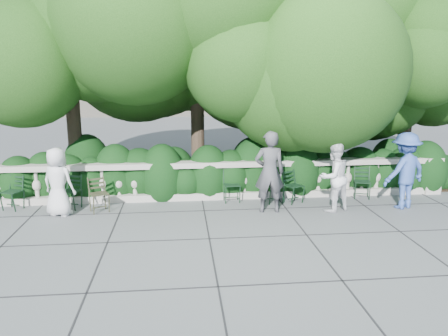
{
  "coord_description": "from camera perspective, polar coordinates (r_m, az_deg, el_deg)",
  "views": [
    {
      "loc": [
        -1.04,
        -9.2,
        3.29
      ],
      "look_at": [
        0.0,
        1.0,
        1.0
      ],
      "focal_mm": 35.0,
      "sensor_mm": 36.0,
      "label": 1
    }
  ],
  "objects": [
    {
      "name": "chair_f",
      "position": [
        11.11,
        6.81,
        -4.73
      ],
      "size": [
        0.53,
        0.56,
        0.84
      ],
      "primitive_type": null,
      "rotation": [
        0.0,
        0.0,
        0.21
      ],
      "color": "black",
      "rests_on": "ground"
    },
    {
      "name": "person_woman_grey",
      "position": [
        10.27,
        5.96,
        -0.52
      ],
      "size": [
        0.73,
        0.49,
        1.94
      ],
      "primitive_type": "imported",
      "rotation": [
        0.0,
        0.0,
        3.1
      ],
      "color": "#444449",
      "rests_on": "ground"
    },
    {
      "name": "person_casual_man",
      "position": [
        10.65,
        14.12,
        -1.12
      ],
      "size": [
        1.0,
        0.91,
        1.67
      ],
      "primitive_type": "imported",
      "rotation": [
        0.0,
        0.0,
        3.56
      ],
      "color": "white",
      "rests_on": "ground"
    },
    {
      "name": "person_older_blue",
      "position": [
        11.41,
        22.54,
        -0.32
      ],
      "size": [
        1.37,
        1.06,
        1.86
      ],
      "primitive_type": "imported",
      "rotation": [
        0.0,
        0.0,
        3.49
      ],
      "color": "#3756A5",
      "rests_on": "ground"
    },
    {
      "name": "chair_b",
      "position": [
        11.21,
        -19.64,
        -5.23
      ],
      "size": [
        0.58,
        0.6,
        0.84
      ],
      "primitive_type": null,
      "rotation": [
        0.0,
        0.0,
        -0.34
      ],
      "color": "black",
      "rests_on": "ground"
    },
    {
      "name": "chair_c",
      "position": [
        11.1,
        1.13,
        -4.64
      ],
      "size": [
        0.46,
        0.5,
        0.84
      ],
      "primitive_type": null,
      "rotation": [
        0.0,
        0.0,
        0.04
      ],
      "color": "black",
      "rests_on": "ground"
    },
    {
      "name": "shrub_hedge",
      "position": [
        12.67,
        -0.92,
        -2.45
      ],
      "size": [
        15.0,
        2.6,
        1.7
      ],
      "primitive_type": null,
      "color": "black",
      "rests_on": "ground"
    },
    {
      "name": "ground",
      "position": [
        9.82,
        0.59,
        -6.98
      ],
      "size": [
        90.0,
        90.0,
        0.0
      ],
      "primitive_type": "plane",
      "color": "#54585C",
      "rests_on": "ground"
    },
    {
      "name": "balustrade",
      "position": [
        11.39,
        -0.41,
        -1.65
      ],
      "size": [
        12.0,
        0.44,
        1.0
      ],
      "color": "#9E998E",
      "rests_on": "ground"
    },
    {
      "name": "chair_d",
      "position": [
        11.2,
        9.51,
        -4.66
      ],
      "size": [
        0.61,
        0.63,
        0.84
      ],
      "primitive_type": null,
      "rotation": [
        0.0,
        0.0,
        0.48
      ],
      "color": "black",
      "rests_on": "ground"
    },
    {
      "name": "chair_e",
      "position": [
        11.97,
        17.55,
        -3.96
      ],
      "size": [
        0.56,
        0.58,
        0.84
      ],
      "primitive_type": null,
      "rotation": [
        0.0,
        0.0,
        -0.28
      ],
      "color": "black",
      "rests_on": "ground"
    },
    {
      "name": "person_businessman",
      "position": [
        10.7,
        -20.87,
        -1.71
      ],
      "size": [
        0.92,
        0.77,
        1.6
      ],
      "primitive_type": "imported",
      "rotation": [
        0.0,
        0.0,
        2.74
      ],
      "color": "silver",
      "rests_on": "ground"
    },
    {
      "name": "chair_weathered",
      "position": [
        10.73,
        -15.68,
        -5.74
      ],
      "size": [
        0.6,
        0.62,
        0.84
      ],
      "primitive_type": null,
      "rotation": [
        0.0,
        0.0,
        0.44
      ],
      "color": "black",
      "rests_on": "ground"
    },
    {
      "name": "chair_a",
      "position": [
        11.69,
        -26.24,
        -5.09
      ],
      "size": [
        0.59,
        0.61,
        0.84
      ],
      "primitive_type": null,
      "rotation": [
        0.0,
        0.0,
        -0.39
      ],
      "color": "black",
      "rests_on": "ground"
    },
    {
      "name": "tree_canopy",
      "position": [
        12.53,
        2.19,
        15.65
      ],
      "size": [
        15.04,
        6.52,
        6.78
      ],
      "color": "#3F3023",
      "rests_on": "ground"
    }
  ]
}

